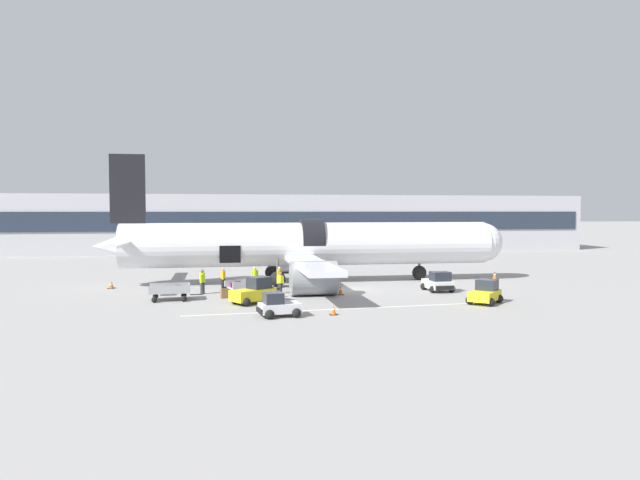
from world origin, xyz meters
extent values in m
plane|color=gray|center=(0.00, 0.00, 0.00)|extent=(500.00, 500.00, 0.00)
cube|color=silver|center=(-0.92, -8.30, 0.00)|extent=(21.55, 1.80, 0.01)
cube|color=#B2B2B7|center=(0.00, 44.42, 4.26)|extent=(93.77, 12.19, 8.51)
cube|color=#232D3D|center=(0.00, 38.27, 4.68)|extent=(91.89, 0.16, 2.72)
cylinder|color=silver|center=(-1.56, 5.29, 3.31)|extent=(31.65, 3.72, 3.72)
sphere|color=silver|center=(14.27, 5.29, 3.31)|extent=(3.53, 3.53, 3.53)
cone|color=silver|center=(-17.38, 5.29, 3.31)|extent=(4.27, 3.42, 3.42)
cylinder|color=black|center=(-1.56, 5.25, 3.64)|extent=(1.90, 3.72, 3.72)
cube|color=black|center=(-16.69, 5.29, 7.97)|extent=(2.79, 0.28, 5.61)
cube|color=silver|center=(-16.78, 1.37, 3.68)|extent=(1.02, 7.83, 0.20)
cube|color=silver|center=(-16.78, 9.21, 3.68)|extent=(1.02, 7.83, 0.20)
cube|color=silver|center=(-2.83, -2.26, 2.29)|extent=(2.42, 13.99, 0.40)
cube|color=silver|center=(-2.83, 12.84, 2.29)|extent=(2.42, 13.99, 0.40)
cylinder|color=gray|center=(-2.63, -2.44, 1.28)|extent=(3.34, 2.50, 2.50)
cylinder|color=gray|center=(-2.63, 13.03, 1.28)|extent=(3.34, 2.50, 2.50)
cube|color=black|center=(-8.52, 3.45, 2.66)|extent=(1.70, 0.12, 1.40)
cylinder|color=#56565B|center=(8.25, 5.29, 1.51)|extent=(0.22, 0.22, 1.74)
sphere|color=black|center=(8.25, 5.29, 0.64)|extent=(1.28, 1.28, 1.28)
cylinder|color=#56565B|center=(-4.72, 2.73, 1.51)|extent=(0.22, 0.22, 1.74)
sphere|color=black|center=(-4.72, 2.73, 0.64)|extent=(1.28, 1.28, 1.28)
cylinder|color=#56565B|center=(-4.72, 7.85, 1.51)|extent=(0.22, 0.22, 1.74)
sphere|color=black|center=(-4.72, 7.85, 0.64)|extent=(1.28, 1.28, 1.28)
cube|color=yellow|center=(-7.20, -5.23, 0.60)|extent=(3.23, 2.78, 0.73)
cube|color=#232833|center=(-6.76, -4.94, 1.36)|extent=(1.76, 1.71, 0.79)
cube|color=black|center=(-5.92, -4.39, 0.46)|extent=(0.78, 1.11, 0.36)
sphere|color=black|center=(-6.00, -5.23, 0.28)|extent=(0.56, 0.56, 0.56)
sphere|color=black|center=(-6.72, -4.12, 0.28)|extent=(0.56, 0.56, 0.56)
sphere|color=black|center=(-7.68, -6.33, 0.28)|extent=(0.56, 0.56, 0.56)
sphere|color=black|center=(-8.40, -5.22, 0.28)|extent=(0.56, 0.56, 0.56)
cube|color=white|center=(7.15, -1.84, 0.55)|extent=(1.72, 2.60, 0.62)
cube|color=#232833|center=(7.17, -2.28, 1.20)|extent=(1.42, 1.20, 0.70)
cube|color=black|center=(7.21, -3.15, 0.42)|extent=(1.45, 0.19, 0.31)
sphere|color=black|center=(6.42, -2.73, 0.28)|extent=(0.56, 0.56, 0.56)
sphere|color=black|center=(7.95, -2.66, 0.28)|extent=(0.56, 0.56, 0.56)
sphere|color=black|center=(6.35, -1.01, 0.28)|extent=(0.56, 0.56, 0.56)
sphere|color=black|center=(7.87, -0.94, 0.28)|extent=(0.56, 0.56, 0.56)
cube|color=yellow|center=(8.01, -7.97, 0.55)|extent=(2.88, 2.90, 0.63)
cube|color=#232833|center=(8.33, -7.64, 1.22)|extent=(1.71, 1.71, 0.71)
cube|color=black|center=(8.96, -7.00, 0.43)|extent=(1.02, 1.01, 0.31)
sphere|color=black|center=(9.13, -7.82, 0.28)|extent=(0.56, 0.56, 0.56)
sphere|color=black|center=(8.14, -6.85, 0.28)|extent=(0.56, 0.56, 0.56)
sphere|color=black|center=(7.88, -9.09, 0.28)|extent=(0.56, 0.56, 0.56)
sphere|color=black|center=(6.89, -8.12, 0.28)|extent=(0.56, 0.56, 0.56)
cube|color=silver|center=(-5.90, -10.15, 0.51)|extent=(2.54, 1.81, 0.55)
cube|color=#232833|center=(-6.31, -10.21, 1.11)|extent=(1.23, 1.41, 0.65)
cube|color=black|center=(-7.11, -10.33, 0.40)|extent=(0.31, 1.35, 0.28)
sphere|color=black|center=(-6.79, -9.57, 0.28)|extent=(0.56, 0.56, 0.56)
sphere|color=black|center=(-6.59, -10.97, 0.28)|extent=(0.56, 0.56, 0.56)
sphere|color=black|center=(-5.21, -9.34, 0.28)|extent=(0.56, 0.56, 0.56)
sphere|color=black|center=(-5.01, -10.74, 0.28)|extent=(0.56, 0.56, 0.56)
cube|color=silver|center=(-7.40, -0.36, 0.47)|extent=(3.33, 2.55, 0.05)
cube|color=silver|center=(-6.06, 0.30, 0.74)|extent=(0.65, 1.24, 0.49)
cube|color=silver|center=(-7.12, -0.94, 0.74)|extent=(2.70, 1.37, 0.49)
cube|color=silver|center=(-7.68, 0.22, 0.74)|extent=(2.70, 1.37, 0.49)
cube|color=#333338|center=(-5.63, 0.51, 0.27)|extent=(0.84, 0.47, 0.06)
sphere|color=black|center=(-6.15, -0.50, 0.20)|extent=(0.40, 0.40, 0.40)
sphere|color=black|center=(-6.74, 0.72, 0.20)|extent=(0.40, 0.40, 0.40)
sphere|color=black|center=(-8.06, -1.44, 0.20)|extent=(0.40, 0.40, 0.40)
sphere|color=black|center=(-8.65, -0.22, 0.20)|extent=(0.40, 0.40, 0.40)
cube|color=olive|center=(-6.65, 0.04, 0.72)|extent=(0.44, 0.30, 0.45)
cube|color=#721951|center=(-8.36, -0.57, 0.66)|extent=(0.49, 0.31, 0.34)
cube|color=#721951|center=(-7.60, -0.33, 0.66)|extent=(0.54, 0.33, 0.34)
cube|color=#4C1E1E|center=(-8.03, -0.72, 0.73)|extent=(0.41, 0.39, 0.48)
cube|color=#999BA0|center=(-12.80, -2.83, 0.58)|extent=(2.87, 1.91, 0.05)
cube|color=#999BA0|center=(-11.45, -2.74, 0.86)|extent=(0.17, 1.74, 0.50)
cube|color=#999BA0|center=(-12.74, -3.67, 0.86)|extent=(2.71, 0.23, 0.50)
cube|color=#999BA0|center=(-12.85, -1.99, 0.86)|extent=(2.71, 0.23, 0.50)
cube|color=#333338|center=(-10.97, -2.71, 0.33)|extent=(0.90, 0.14, 0.06)
sphere|color=black|center=(-11.78, -3.64, 0.20)|extent=(0.40, 0.40, 0.40)
sphere|color=black|center=(-11.89, -1.90, 0.20)|extent=(0.40, 0.40, 0.40)
sphere|color=black|center=(-13.71, -3.76, 0.20)|extent=(0.40, 0.40, 0.40)
sphere|color=black|center=(-13.82, -2.02, 0.20)|extent=(0.40, 0.40, 0.40)
cube|color=#2D2D33|center=(-12.23, -2.57, 0.80)|extent=(0.44, 0.36, 0.39)
cube|color=#721951|center=(-12.47, -2.73, 0.77)|extent=(0.36, 0.27, 0.33)
cube|color=olive|center=(-13.31, -2.85, 0.77)|extent=(0.43, 0.29, 0.34)
cylinder|color=#2D2D33|center=(-4.90, -0.90, 0.39)|extent=(0.35, 0.35, 0.78)
cylinder|color=#CCE523|center=(-4.90, -0.90, 1.08)|extent=(0.45, 0.45, 0.61)
sphere|color=#9E7556|center=(-4.90, -0.90, 1.49)|extent=(0.21, 0.21, 0.21)
cylinder|color=#CCE523|center=(-5.11, -0.84, 1.01)|extent=(0.14, 0.14, 0.56)
cylinder|color=#CCE523|center=(-4.69, -0.96, 1.01)|extent=(0.14, 0.14, 0.56)
cylinder|color=#2D2D33|center=(-6.62, 2.20, 0.42)|extent=(0.38, 0.38, 0.85)
cylinder|color=#B7E019|center=(-6.62, 2.20, 1.18)|extent=(0.49, 0.49, 0.67)
sphere|color=beige|center=(-6.62, 2.20, 1.63)|extent=(0.23, 0.23, 0.23)
cylinder|color=#B7E019|center=(-6.39, 2.27, 1.11)|extent=(0.16, 0.16, 0.61)
cylinder|color=#B7E019|center=(-6.85, 2.13, 1.11)|extent=(0.16, 0.16, 0.61)
cylinder|color=#2D2D33|center=(-10.63, -0.22, 0.44)|extent=(0.41, 0.41, 0.88)
cylinder|color=#B7E019|center=(-10.63, -0.22, 1.23)|extent=(0.52, 0.52, 0.70)
sphere|color=brown|center=(-10.63, -0.22, 1.70)|extent=(0.24, 0.24, 0.24)
cylinder|color=#B7E019|center=(-10.56, 0.01, 1.16)|extent=(0.17, 0.17, 0.64)
cylinder|color=#B7E019|center=(-10.71, -0.46, 1.16)|extent=(0.17, 0.17, 0.64)
cylinder|color=black|center=(-9.10, 2.38, 0.40)|extent=(0.30, 0.30, 0.80)
cylinder|color=orange|center=(-9.10, 2.38, 1.12)|extent=(0.38, 0.38, 0.63)
sphere|color=tan|center=(-9.10, 2.38, 1.54)|extent=(0.22, 0.22, 0.22)
cylinder|color=orange|center=(-9.11, 2.61, 1.05)|extent=(0.12, 0.12, 0.58)
cylinder|color=orange|center=(-9.10, 2.16, 1.05)|extent=(0.12, 0.12, 0.58)
cylinder|color=black|center=(-4.65, 2.21, 0.41)|extent=(0.40, 0.40, 0.83)
cylinder|color=orange|center=(-4.65, 2.21, 1.15)|extent=(0.52, 0.52, 0.65)
sphere|color=beige|center=(-4.65, 2.21, 1.59)|extent=(0.23, 0.23, 0.23)
cylinder|color=orange|center=(-4.75, 2.00, 1.08)|extent=(0.16, 0.16, 0.60)
cylinder|color=orange|center=(-4.55, 2.41, 1.08)|extent=(0.16, 0.16, 0.60)
cylinder|color=#2D2D33|center=(-3.78, 0.68, 0.41)|extent=(0.33, 0.33, 0.81)
cylinder|color=orange|center=(-3.78, 0.68, 1.13)|extent=(0.43, 0.43, 0.64)
sphere|color=#9E7556|center=(-3.78, 0.68, 1.56)|extent=(0.22, 0.22, 0.22)
cylinder|color=orange|center=(-3.81, 0.46, 1.06)|extent=(0.14, 0.14, 0.59)
cylinder|color=orange|center=(-3.75, 0.91, 1.06)|extent=(0.14, 0.14, 0.59)
cube|color=#2D2D33|center=(-5.23, -2.77, 0.28)|extent=(0.44, 0.35, 0.55)
cube|color=black|center=(-5.23, -2.77, 0.61)|extent=(0.25, 0.09, 0.12)
cube|color=olive|center=(-9.06, -2.60, 0.35)|extent=(0.60, 0.44, 0.70)
cube|color=black|center=(-9.06, -2.60, 0.76)|extent=(0.34, 0.15, 0.12)
cube|color=black|center=(15.21, 4.68, 0.01)|extent=(0.54, 0.54, 0.03)
cone|color=orange|center=(15.21, 4.68, 0.37)|extent=(0.40, 0.40, 0.74)
cylinder|color=white|center=(15.21, 4.68, 0.41)|extent=(0.23, 0.23, 0.09)
cube|color=black|center=(-2.71, -10.23, 0.01)|extent=(0.45, 0.45, 0.03)
cone|color=orange|center=(-2.71, -10.23, 0.32)|extent=(0.33, 0.33, 0.64)
cylinder|color=white|center=(-2.71, -10.23, 0.35)|extent=(0.19, 0.19, 0.08)
cube|color=black|center=(-0.60, -2.38, 0.01)|extent=(0.45, 0.45, 0.03)
cone|color=orange|center=(-0.60, -2.38, 0.38)|extent=(0.33, 0.33, 0.75)
cylinder|color=white|center=(-0.60, -2.38, 0.41)|extent=(0.19, 0.19, 0.09)
cube|color=black|center=(-17.89, 4.16, 0.01)|extent=(0.57, 0.57, 0.03)
cone|color=orange|center=(-17.89, 4.16, 0.29)|extent=(0.42, 0.42, 0.58)
cylinder|color=white|center=(-17.89, 4.16, 0.32)|extent=(0.24, 0.24, 0.07)
camera|label=1|loc=(-9.35, -43.16, 6.19)|focal=32.00mm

